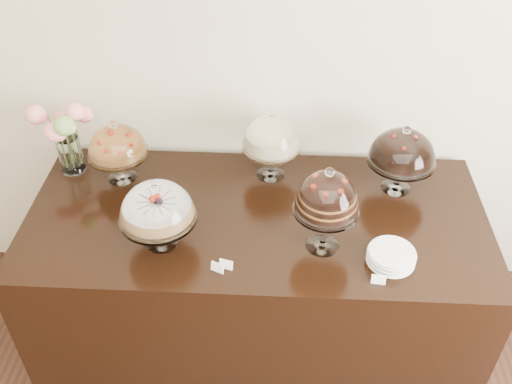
{
  "coord_description": "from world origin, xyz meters",
  "views": [
    {
      "loc": [
        -0.09,
        0.42,
        2.71
      ],
      "look_at": [
        -0.19,
        2.4,
        1.08
      ],
      "focal_mm": 40.0,
      "sensor_mm": 36.0,
      "label": 1
    }
  ],
  "objects_px": {
    "cake_stand_fruit_tart": "(116,144)",
    "plate_stack": "(391,257)",
    "flower_vase": "(64,132)",
    "cake_stand_choco_layer": "(327,196)",
    "cake_stand_dark_choco": "(403,150)",
    "cake_stand_cheesecake": "(271,136)",
    "display_counter": "(256,278)",
    "cake_stand_sugar_sponge": "(157,206)"
  },
  "relations": [
    {
      "from": "cake_stand_cheesecake",
      "to": "plate_stack",
      "type": "relative_size",
      "value": 1.87
    },
    {
      "from": "display_counter",
      "to": "cake_stand_sugar_sponge",
      "type": "distance_m",
      "value": 0.81
    },
    {
      "from": "cake_stand_fruit_tart",
      "to": "plate_stack",
      "type": "xyz_separation_m",
      "value": [
        1.3,
        -0.53,
        -0.18
      ]
    },
    {
      "from": "cake_stand_choco_layer",
      "to": "cake_stand_cheesecake",
      "type": "bearing_deg",
      "value": 115.82
    },
    {
      "from": "cake_stand_choco_layer",
      "to": "cake_stand_fruit_tart",
      "type": "relative_size",
      "value": 1.27
    },
    {
      "from": "cake_stand_fruit_tart",
      "to": "cake_stand_sugar_sponge",
      "type": "bearing_deg",
      "value": -58.21
    },
    {
      "from": "cake_stand_choco_layer",
      "to": "cake_stand_dark_choco",
      "type": "bearing_deg",
      "value": 48.41
    },
    {
      "from": "cake_stand_choco_layer",
      "to": "cake_stand_cheesecake",
      "type": "distance_m",
      "value": 0.57
    },
    {
      "from": "cake_stand_fruit_tart",
      "to": "plate_stack",
      "type": "relative_size",
      "value": 1.67
    },
    {
      "from": "flower_vase",
      "to": "cake_stand_choco_layer",
      "type": "bearing_deg",
      "value": -21.31
    },
    {
      "from": "cake_stand_cheesecake",
      "to": "flower_vase",
      "type": "xyz_separation_m",
      "value": [
        -1.04,
        -0.01,
        -0.0
      ]
    },
    {
      "from": "display_counter",
      "to": "cake_stand_dark_choco",
      "type": "distance_m",
      "value": 1.0
    },
    {
      "from": "display_counter",
      "to": "cake_stand_choco_layer",
      "type": "relative_size",
      "value": 5.05
    },
    {
      "from": "display_counter",
      "to": "flower_vase",
      "type": "bearing_deg",
      "value": 162.64
    },
    {
      "from": "cake_stand_sugar_sponge",
      "to": "cake_stand_choco_layer",
      "type": "distance_m",
      "value": 0.73
    },
    {
      "from": "cake_stand_cheesecake",
      "to": "cake_stand_dark_choco",
      "type": "bearing_deg",
      "value": -7.04
    },
    {
      "from": "cake_stand_choco_layer",
      "to": "flower_vase",
      "type": "height_order",
      "value": "cake_stand_choco_layer"
    },
    {
      "from": "cake_stand_fruit_tart",
      "to": "cake_stand_cheesecake",
      "type": "bearing_deg",
      "value": 4.81
    },
    {
      "from": "cake_stand_cheesecake",
      "to": "cake_stand_dark_choco",
      "type": "xyz_separation_m",
      "value": [
        0.64,
        -0.08,
        -0.0
      ]
    },
    {
      "from": "cake_stand_sugar_sponge",
      "to": "cake_stand_cheesecake",
      "type": "relative_size",
      "value": 0.93
    },
    {
      "from": "cake_stand_dark_choco",
      "to": "flower_vase",
      "type": "height_order",
      "value": "flower_vase"
    },
    {
      "from": "plate_stack",
      "to": "flower_vase",
      "type": "bearing_deg",
      "value": 159.65
    },
    {
      "from": "cake_stand_sugar_sponge",
      "to": "cake_stand_fruit_tart",
      "type": "distance_m",
      "value": 0.55
    },
    {
      "from": "cake_stand_sugar_sponge",
      "to": "flower_vase",
      "type": "xyz_separation_m",
      "value": [
        -0.56,
        0.52,
        0.02
      ]
    },
    {
      "from": "cake_stand_cheesecake",
      "to": "display_counter",
      "type": "bearing_deg",
      "value": -100.11
    },
    {
      "from": "display_counter",
      "to": "cake_stand_sugar_sponge",
      "type": "relative_size",
      "value": 6.19
    },
    {
      "from": "cake_stand_sugar_sponge",
      "to": "cake_stand_fruit_tart",
      "type": "xyz_separation_m",
      "value": [
        -0.29,
        0.46,
        -0.01
      ]
    },
    {
      "from": "display_counter",
      "to": "cake_stand_fruit_tart",
      "type": "height_order",
      "value": "cake_stand_fruit_tart"
    },
    {
      "from": "display_counter",
      "to": "flower_vase",
      "type": "relative_size",
      "value": 5.59
    },
    {
      "from": "cake_stand_cheesecake",
      "to": "flower_vase",
      "type": "relative_size",
      "value": 0.97
    },
    {
      "from": "cake_stand_fruit_tart",
      "to": "plate_stack",
      "type": "distance_m",
      "value": 1.42
    },
    {
      "from": "flower_vase",
      "to": "cake_stand_dark_choco",
      "type": "bearing_deg",
      "value": -2.28
    },
    {
      "from": "flower_vase",
      "to": "plate_stack",
      "type": "bearing_deg",
      "value": -20.35
    },
    {
      "from": "display_counter",
      "to": "cake_stand_choco_layer",
      "type": "xyz_separation_m",
      "value": [
        0.31,
        -0.2,
        0.74
      ]
    },
    {
      "from": "plate_stack",
      "to": "cake_stand_dark_choco",
      "type": "bearing_deg",
      "value": 79.69
    },
    {
      "from": "cake_stand_choco_layer",
      "to": "cake_stand_cheesecake",
      "type": "relative_size",
      "value": 1.14
    },
    {
      "from": "cake_stand_dark_choco",
      "to": "cake_stand_fruit_tart",
      "type": "xyz_separation_m",
      "value": [
        -1.4,
        0.01,
        -0.03
      ]
    },
    {
      "from": "cake_stand_fruit_tart",
      "to": "display_counter",
      "type": "bearing_deg",
      "value": -19.81
    },
    {
      "from": "flower_vase",
      "to": "plate_stack",
      "type": "distance_m",
      "value": 1.7
    },
    {
      "from": "cake_stand_cheesecake",
      "to": "flower_vase",
      "type": "height_order",
      "value": "flower_vase"
    },
    {
      "from": "cake_stand_sugar_sponge",
      "to": "cake_stand_choco_layer",
      "type": "xyz_separation_m",
      "value": [
        0.72,
        0.01,
        0.07
      ]
    },
    {
      "from": "cake_stand_cheesecake",
      "to": "cake_stand_dark_choco",
      "type": "relative_size",
      "value": 1.05
    }
  ]
}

